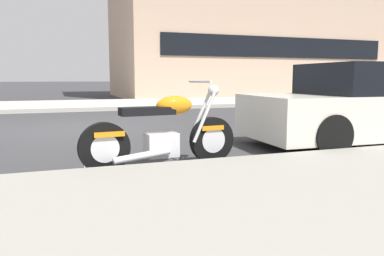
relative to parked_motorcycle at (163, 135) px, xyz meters
The scene contains 5 objects.
ground_plane 4.39m from the parked_motorcycle, 101.76° to the left, with size 260.00×260.00×0.00m, color #333335.
sidewalk_far_curb 15.83m from the parked_motorcycle, 45.41° to the left, with size 120.00×5.00×0.14m, color #ADA89E.
parking_stall_stripe 1.06m from the parked_motorcycle, 156.10° to the left, with size 0.12×2.20×0.01m, color silver.
parked_motorcycle is the anchor object (origin of this frame).
parked_car_far_down_curb 4.00m from the parked_motorcycle, ahead, with size 4.62×1.93×1.37m.
Camera 1 is at (-0.37, -8.89, 1.13)m, focal length 35.72 mm.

